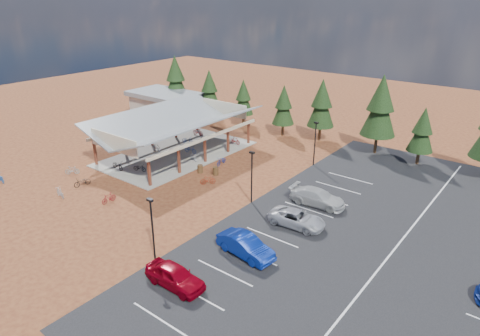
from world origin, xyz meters
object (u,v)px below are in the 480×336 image
bike_8 (82,182)px  bike_13 (60,193)px  lamp_post_0 (152,226)px  bike_5 (193,157)px  bike_6 (190,149)px  bike_1 (156,147)px  bike_3 (198,132)px  bike_10 (1,178)px  bike_pavilion (176,124)px  bike_4 (140,168)px  car_0 (175,276)px  bike_11 (109,198)px  bike_7 (235,140)px  lamp_post_1 (252,174)px  car_3 (318,197)px  bike_2 (187,140)px  car_2 (297,219)px  bike_9 (72,170)px  trash_bin_0 (200,169)px  bike_15 (208,180)px  lamp_post_2 (315,141)px  trash_bin_1 (216,171)px  outbuilding (165,104)px  car_1 (245,246)px  bike_0 (118,165)px  bike_14 (221,161)px

bike_8 → bike_13: (0.60, -2.83, 0.04)m
lamp_post_0 → bike_13: (-15.32, 1.53, -2.47)m
bike_5 → bike_6: 2.76m
bike_1 → bike_3: bike_3 is taller
bike_8 → bike_10: bike_8 is taller
bike_1 → bike_3: bearing=8.4°
bike_pavilion → bike_4: size_ratio=12.25×
bike_8 → car_0: 19.99m
car_0 → bike_11: bearing=70.2°
bike_pavilion → bike_7: bearing=63.3°
lamp_post_1 → car_3: (5.14, 3.39, -2.18)m
bike_2 → car_2: 24.25m
bike_4 → bike_9: bearing=115.3°
bike_2 → bike_6: size_ratio=0.93×
trash_bin_0 → bike_7: bearing=105.8°
bike_6 → bike_15: 9.44m
bike_8 → bike_11: bearing=1.9°
bike_4 → bike_3: bearing=-1.4°
lamp_post_2 → bike_11: lamp_post_2 is taller
trash_bin_1 → car_0: size_ratio=0.20×
outbuilding → lamp_post_0: 40.32m
bike_3 → bike_11: bearing=-162.3°
outbuilding → trash_bin_0: outbuilding is taller
bike_15 → bike_7: bearing=-24.1°
bike_3 → car_1: car_1 is taller
lamp_post_1 → bike_0: lamp_post_1 is taller
bike_11 → bike_13: 5.17m
trash_bin_1 → bike_7: size_ratio=0.55×
bike_11 → car_3: 19.62m
lamp_post_1 → bike_7: (-11.49, 11.97, -2.38)m
bike_1 → bike_9: size_ratio=1.14×
bike_1 → bike_6: bike_1 is taller
bike_6 → bike_7: (2.28, 5.96, 0.02)m
trash_bin_1 → bike_3: (-10.82, 8.77, 0.18)m
bike_2 → bike_9: bike_2 is taller
lamp_post_2 → bike_3: lamp_post_2 is taller
bike_5 → bike_11: (0.97, -12.56, -0.12)m
bike_6 → bike_11: (3.13, -14.28, -0.09)m
bike_9 → bike_14: bearing=-91.4°
bike_8 → car_2: car_2 is taller
bike_7 → bike_8: (-4.43, -19.61, -0.13)m
lamp_post_2 → bike_9: size_ratio=3.38×
lamp_post_1 → bike_4: 14.43m
bike_0 → bike_9: bike_0 is taller
bike_15 → bike_3: bearing=-2.9°
car_3 → outbuilding: bearing=65.6°
bike_6 → bike_7: 6.39m
lamp_post_1 → car_2: size_ratio=1.06×
bike_1 → bike_7: (6.14, 8.03, -0.03)m
bike_14 → bike_10: bearing=-139.1°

